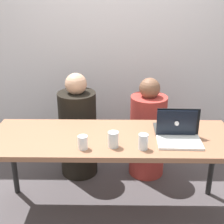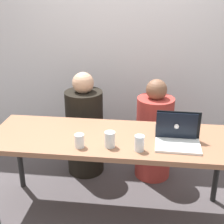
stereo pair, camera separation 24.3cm
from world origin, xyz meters
name	(u,v)px [view 1 (the left image)]	position (x,y,z in m)	size (l,w,h in m)	color
ground_plane	(112,212)	(0.00, 0.00, 0.00)	(12.00, 12.00, 0.00)	#474144
back_wall	(114,47)	(0.00, 1.31, 1.19)	(4.98, 0.10, 2.37)	silver
desk	(112,144)	(0.00, 0.00, 0.67)	(1.92, 0.65, 0.74)	#8C5D43
person_on_left	(78,131)	(-0.35, 0.64, 0.48)	(0.42, 0.42, 1.07)	black
person_on_right	(148,133)	(0.35, 0.64, 0.46)	(0.41, 0.41, 1.03)	#A5332D
laptop_front_right	(179,135)	(0.51, -0.06, 0.79)	(0.33, 0.27, 0.23)	silver
laptop_back_right	(174,127)	(0.50, 0.08, 0.79)	(0.31, 0.26, 0.22)	#353938
water_glass_left	(83,143)	(-0.21, -0.20, 0.78)	(0.07, 0.07, 0.10)	white
water_glass_right	(143,143)	(0.23, -0.20, 0.79)	(0.07, 0.07, 0.12)	silver
water_glass_center	(113,140)	(0.01, -0.17, 0.79)	(0.08, 0.08, 0.12)	silver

